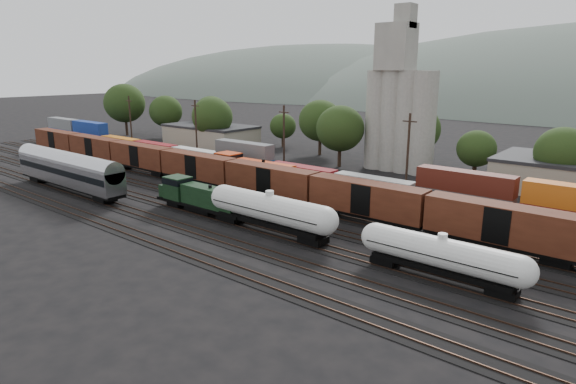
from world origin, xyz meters
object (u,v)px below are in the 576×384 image
Objects in this scene: passenger_coach at (68,169)px; orange_locomotive at (249,170)px; grain_silo at (399,109)px; tank_car_a at (270,210)px; green_locomotive at (197,196)px.

orange_locomotive is at bearing 46.93° from passenger_coach.
grain_silo reaches higher than orange_locomotive.
tank_car_a is 0.62× the size of grain_silo.
green_locomotive is 0.53× the size of grain_silo.
grain_silo reaches higher than tank_car_a.
passenger_coach is (-23.66, -5.00, 1.28)m from green_locomotive.
tank_car_a is at bearing 7.84° from passenger_coach.
grain_silo is (12.62, 26.00, 8.63)m from orange_locomotive.
orange_locomotive is 30.16m from grain_silo.
grain_silo reaches higher than green_locomotive.
green_locomotive is at bearing -71.67° from orange_locomotive.
orange_locomotive is at bearing -115.89° from grain_silo.
green_locomotive is 42.65m from grain_silo.
grain_silo is at bearing 55.76° from passenger_coach.
tank_car_a is at bearing -83.06° from grain_silo.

